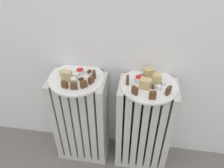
{
  "coord_description": "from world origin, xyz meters",
  "views": [
    {
      "loc": [
        0.13,
        -0.56,
        1.23
      ],
      "look_at": [
        0.0,
        0.28,
        0.56
      ],
      "focal_mm": 36.16,
      "sensor_mm": 36.0,
      "label": 1
    }
  ],
  "objects": [
    {
      "name": "fork",
      "position": [
        -0.22,
        0.29,
        0.58
      ],
      "size": [
        0.04,
        0.1,
        0.0
      ],
      "color": "silver",
      "rests_on": "plate_left"
    },
    {
      "name": "plate_right",
      "position": [
        0.17,
        0.28,
        0.57
      ],
      "size": [
        0.27,
        0.27,
        0.01
      ],
      "primitive_type": "cylinder",
      "color": "white",
      "rests_on": "radiator_right"
    },
    {
      "name": "radiator_right",
      "position": [
        0.17,
        0.28,
        0.28
      ],
      "size": [
        0.29,
        0.18,
        0.57
      ],
      "color": "silver",
      "rests_on": "ground_plane"
    },
    {
      "name": "marble_cake_slice_right_0",
      "position": [
        0.21,
        0.29,
        0.6
      ],
      "size": [
        0.04,
        0.03,
        0.05
      ],
      "primitive_type": "cube",
      "rotation": [
        0.0,
        0.0,
        -0.03
      ],
      "color": "tan",
      "rests_on": "plate_right"
    },
    {
      "name": "marble_cake_slice_left_0",
      "position": [
        -0.21,
        0.25,
        0.6
      ],
      "size": [
        0.05,
        0.03,
        0.05
      ],
      "primitive_type": "cube",
      "rotation": [
        0.0,
        0.0,
        -0.03
      ],
      "color": "tan",
      "rests_on": "plate_left"
    },
    {
      "name": "turkish_delight_left_1",
      "position": [
        -0.18,
        0.24,
        0.59
      ],
      "size": [
        0.03,
        0.03,
        0.03
      ],
      "primitive_type": "cube",
      "rotation": [
        0.0,
        0.0,
        0.36
      ],
      "color": "white",
      "rests_on": "plate_left"
    },
    {
      "name": "medjool_date_left_0",
      "position": [
        -0.25,
        0.3,
        0.59
      ],
      "size": [
        0.03,
        0.03,
        0.02
      ],
      "primitive_type": "ellipsoid",
      "rotation": [
        0.0,
        0.0,
        0.65
      ],
      "color": "#4C2814",
      "rests_on": "plate_left"
    },
    {
      "name": "turkish_delight_right_1",
      "position": [
        0.17,
        0.28,
        0.59
      ],
      "size": [
        0.03,
        0.03,
        0.02
      ],
      "primitive_type": "cube",
      "rotation": [
        0.0,
        0.0,
        0.38
      ],
      "color": "white",
      "rests_on": "plate_right"
    },
    {
      "name": "dark_cake_slice_right_0",
      "position": [
        0.07,
        0.27,
        0.6
      ],
      "size": [
        0.02,
        0.03,
        0.04
      ],
      "primitive_type": "cube",
      "rotation": [
        0.0,
        0.0,
        -1.47
      ],
      "color": "#56351E",
      "rests_on": "plate_right"
    },
    {
      "name": "plate_left",
      "position": [
        -0.17,
        0.28,
        0.57
      ],
      "size": [
        0.27,
        0.27,
        0.01
      ],
      "primitive_type": "cylinder",
      "color": "white",
      "rests_on": "radiator_left"
    },
    {
      "name": "marble_cake_slice_right_1",
      "position": [
        0.17,
        0.34,
        0.6
      ],
      "size": [
        0.06,
        0.05,
        0.05
      ],
      "primitive_type": "cube",
      "rotation": [
        0.0,
        0.0,
        0.35
      ],
      "color": "tan",
      "rests_on": "plate_right"
    },
    {
      "name": "dark_cake_slice_right_1",
      "position": [
        0.11,
        0.2,
        0.6
      ],
      "size": [
        0.03,
        0.03,
        0.04
      ],
      "primitive_type": "cube",
      "rotation": [
        0.0,
        0.0,
        -0.66
      ],
      "color": "#56351E",
      "rests_on": "plate_right"
    },
    {
      "name": "dark_cake_slice_left_2",
      "position": [
        -0.12,
        0.21,
        0.6
      ],
      "size": [
        0.03,
        0.03,
        0.03
      ],
      "primitive_type": "cube",
      "rotation": [
        0.0,
        0.0,
        0.69
      ],
      "color": "#56351E",
      "rests_on": "plate_left"
    },
    {
      "name": "turkish_delight_right_0",
      "position": [
        0.22,
        0.25,
        0.59
      ],
      "size": [
        0.02,
        0.02,
        0.02
      ],
      "primitive_type": "cube",
      "rotation": [
        0.0,
        0.0,
        0.18
      ],
      "color": "white",
      "rests_on": "plate_right"
    },
    {
      "name": "dark_cake_slice_left_3",
      "position": [
        -0.09,
        0.25,
        0.6
      ],
      "size": [
        0.03,
        0.03,
        0.03
      ],
      "primitive_type": "cube",
      "rotation": [
        0.0,
        0.0,
        1.21
      ],
      "color": "#56351E",
      "rests_on": "plate_left"
    },
    {
      "name": "turkish_delight_left_0",
      "position": [
        -0.18,
        0.28,
        0.59
      ],
      "size": [
        0.03,
        0.03,
        0.02
      ],
      "primitive_type": "cube",
      "rotation": [
        0.0,
        0.0,
        0.11
      ],
      "color": "white",
      "rests_on": "plate_left"
    },
    {
      "name": "marble_cake_slice_right_2",
      "position": [
        0.15,
        0.25,
        0.6
      ],
      "size": [
        0.05,
        0.04,
        0.05
      ],
      "primitive_type": "cube",
      "rotation": [
        0.0,
        0.0,
        -0.2
      ],
      "color": "tan",
      "rests_on": "plate_right"
    },
    {
      "name": "jam_bowl_left",
      "position": [
        -0.16,
        0.32,
        0.59
      ],
      "size": [
        0.04,
        0.04,
        0.02
      ],
      "color": "white",
      "rests_on": "plate_left"
    },
    {
      "name": "medjool_date_right_0",
      "position": [
        0.19,
        0.25,
        0.59
      ],
      "size": [
        0.02,
        0.03,
        0.02
      ],
      "primitive_type": "ellipsoid",
      "rotation": [
        0.0,
        0.0,
        1.95
      ],
      "color": "#4C2814",
      "rests_on": "plate_right"
    },
    {
      "name": "dark_cake_slice_left_4",
      "position": [
        -0.09,
        0.29,
        0.6
      ],
      "size": [
        0.02,
        0.03,
        0.03
      ],
      "primitive_type": "cube",
      "rotation": [
        0.0,
        0.0,
        1.73
      ],
      "color": "#56351E",
      "rests_on": "plate_left"
    },
    {
      "name": "dark_cake_slice_right_3",
      "position": [
        0.26,
        0.22,
        0.6
      ],
      "size": [
        0.03,
        0.03,
        0.04
      ],
      "primitive_type": "cube",
      "rotation": [
        0.0,
        0.0,
        0.96
      ],
      "color": "#56351E",
      "rests_on": "plate_right"
    },
    {
      "name": "dark_cake_slice_left_1",
      "position": [
        -0.16,
        0.19,
        0.6
      ],
      "size": [
        0.03,
        0.02,
        0.03
      ],
      "primitive_type": "cube",
      "rotation": [
        0.0,
        0.0,
        0.17
      ],
      "color": "#56351E",
      "rests_on": "plate_left"
    },
    {
      "name": "radiator_left",
      "position": [
        -0.17,
        0.28,
        0.28
      ],
      "size": [
        0.29,
        0.18,
        0.57
      ],
      "color": "silver",
      "rests_on": "ground_plane"
    },
    {
      "name": "dark_cake_slice_right_2",
      "position": [
        0.19,
        0.18,
        0.6
      ],
      "size": [
        0.03,
        0.02,
        0.04
      ],
      "primitive_type": "cube",
      "rotation": [
        0.0,
        0.0,
        0.15
      ],
      "color": "#56351E",
      "rests_on": "plate_right"
    },
    {
      "name": "turkish_delight_right_2",
      "position": [
        0.24,
        0.28,
        0.59
      ],
      "size": [
        0.02,
        0.02,
        0.02
      ],
      "primitive_type": "cube",
      "rotation": [
        0.0,
        0.0,
        0.24
      ],
      "color": "white",
      "rests_on": "plate_right"
    },
    {
      "name": "medjool_date_left_2",
      "position": [
        -0.12,
        0.33,
        0.59
      ],
      "size": [
        0.03,
        0.03,
        0.02
      ],
      "primitive_type": "ellipsoid",
      "rotation": [
        0.0,
        0.0,
        1.1
      ],
      "color": "#4C2814",
      "rests_on": "plate_left"
    },
    {
      "name": "jam_bowl_right",
      "position": [
        0.13,
        0.3,
        0.59
      ],
      "size": [
        0.04,
        0.04,
        0.02
      ],
      "color": "white",
      "rests_on": "plate_right"
    },
    {
      "name": "medjool_date_left_1",
      "position": [
        -0.15,
        0.26,
        0.59
      ],
      "size": [
        0.03,
        0.03,
        0.02
      ],
      "primitive_type": "ellipsoid",
      "rotation": [
        0.0,
        0.0,
        0.47
      ],
      "color": "#4C2814",
      "rests_on": "plate_left"
    },
    {
      "name": "dark_cake_slice_left_0",
      "position": [
        -0.2,
        0.2,
        0.6
      ],
      "size": [
        0.03,
        0.03,
        0.03
      ],
      "primitive_type": "cube",
      "rotation": [
        0.0,
        0.0,
        -0.35
      ],
      "color": "#56351E",
      "rests_on": "plate_left"
    },
    {
      "name": "medjool_date_right_1",
      "position": [
        0.14,
        0.33,
        0.59
      ],
      "size": [
        0.02,
        0.03,
        0.02
      ],
      "primitive_type": "ellipsoid",
      "rotation": [
        0.0,
        0.0,
        1.83
      ],
      "color": "#4C2814",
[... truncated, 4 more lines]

